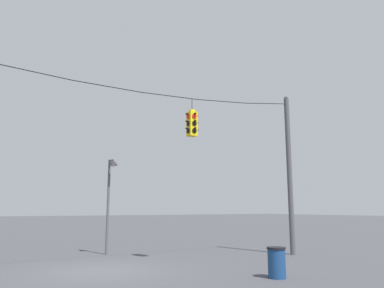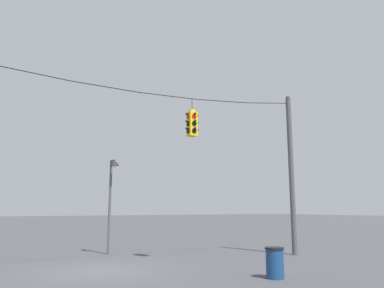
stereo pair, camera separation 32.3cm
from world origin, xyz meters
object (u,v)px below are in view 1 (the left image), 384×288
utility_pole_right (289,173)px  street_lamp (110,185)px  traffic_light_near_left_pole (192,124)px  trash_bin (277,262)px

utility_pole_right → street_lamp: 8.43m
traffic_light_near_left_pole → trash_bin: traffic_light_near_left_pole is taller
utility_pole_right → trash_bin: size_ratio=8.22×
utility_pole_right → traffic_light_near_left_pole: 5.68m
utility_pole_right → street_lamp: utility_pole_right is taller
traffic_light_near_left_pole → trash_bin: size_ratio=1.71×
traffic_light_near_left_pole → utility_pole_right: bearing=-0.0°
street_lamp → trash_bin: 8.96m
traffic_light_near_left_pole → trash_bin: 6.38m
utility_pole_right → traffic_light_near_left_pole: bearing=180.0°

